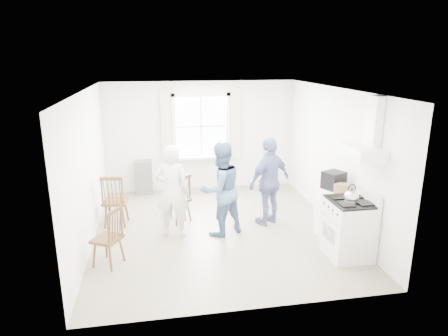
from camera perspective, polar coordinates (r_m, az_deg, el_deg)
room_shell at (r=7.17m, az=-0.87°, el=0.72°), size 4.62×5.12×2.64m
window_assembly at (r=9.50m, az=-3.25°, el=5.44°), size 1.88×0.24×1.70m
range_hood at (r=6.47m, az=19.62°, el=3.59°), size 0.45×0.76×0.94m
shelf_unit at (r=9.58m, az=-11.41°, el=-1.31°), size 0.40×0.30×0.80m
gas_stove at (r=6.81m, az=17.33°, el=-8.15°), size 0.68×0.76×1.12m
kettle at (r=6.49m, az=17.71°, el=-3.95°), size 0.23×0.23×0.32m
low_cabinet at (r=7.43m, az=15.35°, el=-6.24°), size 0.50×0.55×0.90m
stereo_stack at (r=7.27m, az=15.40°, el=-1.68°), size 0.44×0.42×0.31m
cardboard_box at (r=7.11m, az=16.37°, el=-2.78°), size 0.29×0.26×0.16m
windsor_chair_a at (r=7.75m, az=-6.20°, el=-3.69°), size 0.57×0.56×0.97m
windsor_chair_b at (r=7.78m, az=-15.52°, el=-3.85°), size 0.49×0.48×1.03m
windsor_chair_c at (r=6.39m, az=-15.71°, el=-8.67°), size 0.54×0.54×0.95m
person_left at (r=7.12m, az=-7.41°, el=-3.34°), size 0.76×0.76×1.69m
person_mid at (r=7.15m, az=-0.49°, el=-3.06°), size 1.10×1.10×1.71m
person_right at (r=7.65m, az=6.51°, el=-1.92°), size 1.36×1.36×1.70m
potted_plant at (r=9.55m, az=-1.01°, el=2.89°), size 0.23×0.23×0.37m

